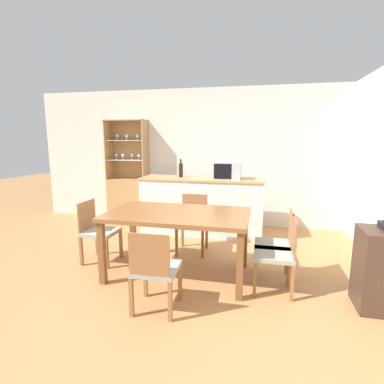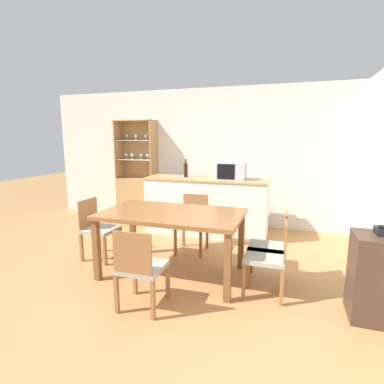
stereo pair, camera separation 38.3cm
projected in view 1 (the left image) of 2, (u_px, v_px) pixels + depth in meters
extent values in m
plane|color=#B27A47|center=(160.00, 283.00, 3.43)|extent=(18.00, 18.00, 0.00)
cube|color=silver|center=(204.00, 157.00, 5.72)|extent=(6.80, 0.06, 2.55)
cube|color=white|center=(202.00, 207.00, 5.15)|extent=(2.06, 0.58, 0.94)
cube|color=tan|center=(202.00, 179.00, 5.07)|extent=(2.09, 0.61, 0.03)
cube|color=tan|center=(129.00, 200.00, 6.01)|extent=(0.79, 0.35, 0.84)
cube|color=tan|center=(131.00, 150.00, 5.99)|extent=(0.79, 0.02, 1.14)
cube|color=tan|center=(109.00, 150.00, 5.92)|extent=(0.02, 0.35, 1.14)
cube|color=tan|center=(146.00, 150.00, 5.75)|extent=(0.02, 0.35, 1.14)
cube|color=tan|center=(126.00, 120.00, 5.73)|extent=(0.79, 0.35, 0.02)
cube|color=white|center=(127.00, 160.00, 5.87)|extent=(0.75, 0.30, 0.01)
cube|color=white|center=(127.00, 140.00, 5.80)|extent=(0.75, 0.30, 0.01)
cylinder|color=white|center=(117.00, 159.00, 5.95)|extent=(0.04, 0.04, 0.01)
cylinder|color=white|center=(116.00, 158.00, 5.94)|extent=(0.01, 0.01, 0.06)
sphere|color=white|center=(116.00, 155.00, 5.93)|extent=(0.06, 0.06, 0.06)
cylinder|color=white|center=(117.00, 140.00, 5.89)|extent=(0.04, 0.04, 0.01)
cylinder|color=white|center=(117.00, 138.00, 5.89)|extent=(0.01, 0.01, 0.06)
sphere|color=white|center=(117.00, 136.00, 5.88)|extent=(0.06, 0.06, 0.06)
cylinder|color=white|center=(123.00, 159.00, 5.86)|extent=(0.04, 0.04, 0.01)
cylinder|color=white|center=(123.00, 158.00, 5.86)|extent=(0.01, 0.01, 0.06)
sphere|color=white|center=(123.00, 155.00, 5.85)|extent=(0.06, 0.06, 0.06)
cylinder|color=white|center=(127.00, 140.00, 5.81)|extent=(0.04, 0.04, 0.01)
cylinder|color=white|center=(127.00, 138.00, 5.80)|extent=(0.01, 0.01, 0.06)
sphere|color=white|center=(127.00, 136.00, 5.79)|extent=(0.06, 0.06, 0.06)
cylinder|color=white|center=(132.00, 159.00, 5.89)|extent=(0.04, 0.04, 0.01)
cylinder|color=white|center=(132.00, 158.00, 5.89)|extent=(0.01, 0.01, 0.06)
sphere|color=white|center=(132.00, 155.00, 5.88)|extent=(0.06, 0.06, 0.06)
cylinder|color=white|center=(137.00, 140.00, 5.77)|extent=(0.04, 0.04, 0.01)
cylinder|color=white|center=(137.00, 138.00, 5.76)|extent=(0.01, 0.01, 0.06)
sphere|color=white|center=(137.00, 136.00, 5.76)|extent=(0.06, 0.06, 0.06)
cylinder|color=white|center=(139.00, 160.00, 5.82)|extent=(0.04, 0.04, 0.01)
cylinder|color=white|center=(139.00, 158.00, 5.82)|extent=(0.01, 0.01, 0.06)
sphere|color=white|center=(139.00, 155.00, 5.81)|extent=(0.06, 0.06, 0.06)
cube|color=brown|center=(178.00, 214.00, 3.53)|extent=(1.66, 0.96, 0.05)
cube|color=brown|center=(102.00, 253.00, 3.36)|extent=(0.07, 0.07, 0.73)
cube|color=brown|center=(240.00, 266.00, 3.02)|extent=(0.07, 0.07, 0.73)
cube|color=brown|center=(133.00, 231.00, 4.17)|extent=(0.07, 0.07, 0.73)
cube|color=brown|center=(245.00, 239.00, 3.83)|extent=(0.07, 0.07, 0.73)
cube|color=#999E93|center=(156.00, 269.00, 2.86)|extent=(0.42, 0.42, 0.05)
cube|color=#936038|center=(149.00, 255.00, 2.63)|extent=(0.38, 0.03, 0.39)
cube|color=#936038|center=(145.00, 279.00, 3.12)|extent=(0.04, 0.04, 0.39)
cube|color=#936038|center=(180.00, 282.00, 3.04)|extent=(0.04, 0.04, 0.39)
cube|color=#936038|center=(131.00, 297.00, 2.76)|extent=(0.04, 0.04, 0.39)
cube|color=#936038|center=(170.00, 302.00, 2.68)|extent=(0.04, 0.04, 0.39)
cube|color=#999E93|center=(273.00, 255.00, 3.20)|extent=(0.41, 0.41, 0.05)
cube|color=#936038|center=(294.00, 237.00, 3.12)|extent=(0.02, 0.38, 0.39)
cube|color=#936038|center=(255.00, 279.00, 3.10)|extent=(0.04, 0.04, 0.39)
cube|color=#936038|center=(255.00, 265.00, 3.46)|extent=(0.04, 0.04, 0.39)
cube|color=#936038|center=(292.00, 283.00, 3.02)|extent=(0.04, 0.04, 0.39)
cube|color=#936038|center=(289.00, 268.00, 3.38)|extent=(0.04, 0.04, 0.39)
cube|color=#999E93|center=(192.00, 225.00, 4.31)|extent=(0.42, 0.42, 0.05)
cube|color=#936038|center=(195.00, 207.00, 4.46)|extent=(0.38, 0.03, 0.39)
cube|color=#936038|center=(203.00, 244.00, 4.14)|extent=(0.04, 0.04, 0.39)
cube|color=#936038|center=(177.00, 242.00, 4.21)|extent=(0.04, 0.04, 0.39)
cube|color=#936038|center=(207.00, 236.00, 4.49)|extent=(0.04, 0.04, 0.39)
cube|color=#936038|center=(183.00, 234.00, 4.57)|extent=(0.04, 0.04, 0.39)
cube|color=#999E93|center=(273.00, 245.00, 3.48)|extent=(0.42, 0.42, 0.05)
cube|color=#936038|center=(291.00, 229.00, 3.40)|extent=(0.02, 0.38, 0.39)
cube|color=#936038|center=(256.00, 268.00, 3.38)|extent=(0.04, 0.04, 0.39)
cube|color=#936038|center=(256.00, 256.00, 3.73)|extent=(0.04, 0.04, 0.39)
cube|color=#936038|center=(290.00, 271.00, 3.30)|extent=(0.04, 0.04, 0.39)
cube|color=#936038|center=(287.00, 258.00, 3.66)|extent=(0.04, 0.04, 0.39)
cube|color=#999E93|center=(101.00, 232.00, 3.97)|extent=(0.42, 0.42, 0.05)
cube|color=#936038|center=(87.00, 215.00, 3.98)|extent=(0.03, 0.38, 0.39)
cube|color=#936038|center=(121.00, 244.00, 4.14)|extent=(0.04, 0.04, 0.39)
cube|color=#936038|center=(107.00, 254.00, 3.79)|extent=(0.04, 0.04, 0.39)
cube|color=#936038|center=(97.00, 242.00, 4.23)|extent=(0.04, 0.04, 0.39)
cube|color=#936038|center=(81.00, 251.00, 3.88)|extent=(0.04, 0.04, 0.39)
cube|color=#B7BABF|center=(228.00, 170.00, 4.95)|extent=(0.45, 0.36, 0.28)
cube|color=black|center=(223.00, 171.00, 4.79)|extent=(0.28, 0.01, 0.24)
cylinder|color=black|center=(181.00, 170.00, 5.16)|extent=(0.07, 0.07, 0.24)
cylinder|color=black|center=(181.00, 161.00, 5.13)|extent=(0.03, 0.03, 0.07)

